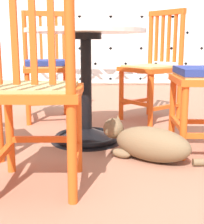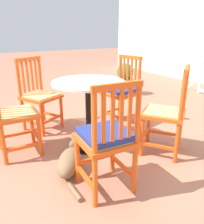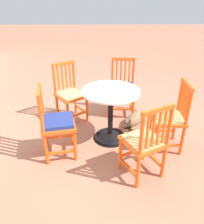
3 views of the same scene
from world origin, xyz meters
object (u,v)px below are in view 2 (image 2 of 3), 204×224
(orange_chair_tucked_in, at_px, (40,97))
(terracotta_planter, at_px, (125,78))
(tabby_cat, at_px, (70,160))
(cafe_table, at_px, (89,121))
(orange_chair_facing_out, at_px, (13,115))
(orange_chair_by_planter, at_px, (121,92))
(orange_chair_at_corner, at_px, (106,139))
(orange_chair_near_fence, at_px, (167,114))

(orange_chair_tucked_in, xyz_separation_m, terracotta_planter, (-0.78, 1.91, -0.11))
(tabby_cat, distance_m, terracotta_planter, 2.70)
(orange_chair_tucked_in, height_order, tabby_cat, orange_chair_tucked_in)
(cafe_table, distance_m, terracotta_planter, 2.19)
(cafe_table, relative_size, orange_chair_facing_out, 0.83)
(orange_chair_by_planter, bearing_deg, orange_chair_at_corner, -40.04)
(cafe_table, distance_m, orange_chair_by_planter, 0.77)
(cafe_table, bearing_deg, orange_chair_facing_out, -106.08)
(tabby_cat, bearing_deg, terracotta_planter, 133.11)
(orange_chair_near_fence, xyz_separation_m, orange_chair_facing_out, (-0.76, -1.33, 0.00))
(orange_chair_facing_out, bearing_deg, orange_chair_near_fence, 60.33)
(orange_chair_at_corner, relative_size, orange_chair_near_fence, 1.00)
(cafe_table, height_order, orange_chair_at_corner, orange_chair_at_corner)
(orange_chair_tucked_in, relative_size, terracotta_planter, 1.47)
(orange_chair_near_fence, xyz_separation_m, tabby_cat, (-0.21, -0.97, -0.34))
(orange_chair_facing_out, bearing_deg, tabby_cat, 33.23)
(cafe_table, height_order, orange_chair_near_fence, orange_chair_near_fence)
(orange_chair_by_planter, xyz_separation_m, terracotta_planter, (-1.17, 0.92, -0.12))
(tabby_cat, height_order, terracotta_planter, terracotta_planter)
(terracotta_planter, bearing_deg, orange_chair_tucked_in, -67.81)
(cafe_table, distance_m, orange_chair_near_fence, 0.82)
(tabby_cat, bearing_deg, orange_chair_facing_out, -146.77)
(orange_chair_by_planter, xyz_separation_m, orange_chair_tucked_in, (-0.39, -0.99, -0.01))
(orange_chair_at_corner, distance_m, orange_chair_near_fence, 0.86)
(orange_chair_at_corner, bearing_deg, orange_chair_by_planter, 139.96)
(tabby_cat, bearing_deg, orange_chair_at_corner, 19.35)
(orange_chair_facing_out, bearing_deg, orange_chair_at_corner, 27.77)
(orange_chair_at_corner, relative_size, orange_chair_by_planter, 1.00)
(orange_chair_at_corner, xyz_separation_m, orange_chair_facing_out, (-0.95, -0.50, -0.01))
(orange_chair_at_corner, bearing_deg, orange_chair_tucked_in, -176.52)
(orange_chair_at_corner, xyz_separation_m, terracotta_planter, (-2.24, 1.82, -0.12))
(cafe_table, xyz_separation_m, orange_chair_near_fence, (0.55, 0.60, 0.15))
(orange_chair_near_fence, xyz_separation_m, orange_chair_tucked_in, (-1.27, -0.92, 0.00))
(orange_chair_near_fence, relative_size, orange_chair_facing_out, 1.00)
(orange_chair_tucked_in, height_order, orange_chair_facing_out, same)
(orange_chair_facing_out, relative_size, tabby_cat, 1.31)
(orange_chair_by_planter, relative_size, terracotta_planter, 1.47)
(orange_chair_near_fence, bearing_deg, orange_chair_by_planter, 175.40)
(orange_chair_at_corner, xyz_separation_m, orange_chair_near_fence, (-0.19, 0.83, -0.01))
(orange_chair_facing_out, bearing_deg, cafe_table, 73.92)
(orange_chair_at_corner, relative_size, terracotta_planter, 1.47)
(orange_chair_facing_out, height_order, tabby_cat, orange_chair_facing_out)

